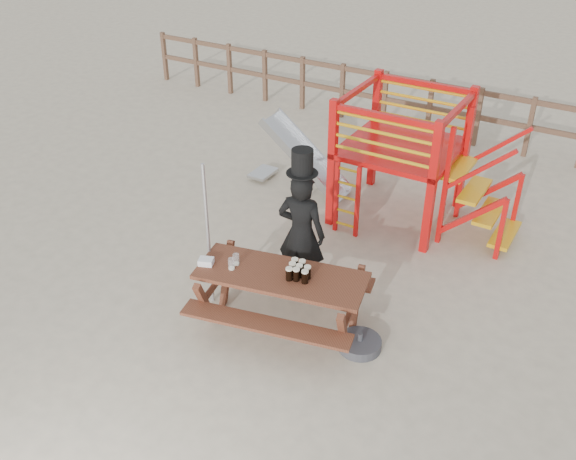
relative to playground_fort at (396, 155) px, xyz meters
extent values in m
plane|color=beige|center=(-0.12, -3.58, -1.07)|extent=(60.00, 60.00, 0.00)
cube|color=brown|center=(-0.12, 3.42, 0.03)|extent=(15.00, 0.06, 0.10)
cube|color=brown|center=(-0.12, 3.42, -0.47)|extent=(15.00, 0.06, 0.10)
cube|color=brown|center=(-7.62, 3.42, -0.47)|extent=(0.09, 0.09, 1.20)
cube|color=brown|center=(-6.62, 3.42, -0.47)|extent=(0.09, 0.09, 1.20)
cube|color=brown|center=(-5.62, 3.42, -0.47)|extent=(0.09, 0.09, 1.20)
cube|color=brown|center=(-4.62, 3.42, -0.47)|extent=(0.09, 0.09, 1.20)
cube|color=brown|center=(-3.62, 3.42, -0.47)|extent=(0.09, 0.09, 1.20)
cube|color=brown|center=(-2.62, 3.42, -0.47)|extent=(0.09, 0.09, 1.20)
cube|color=brown|center=(-1.62, 3.42, -0.47)|extent=(0.09, 0.09, 1.20)
cube|color=brown|center=(-0.62, 3.42, -0.47)|extent=(0.09, 0.09, 1.20)
cube|color=brown|center=(0.38, 3.42, -0.47)|extent=(0.09, 0.09, 1.20)
cube|color=brown|center=(1.38, 3.42, -0.47)|extent=(0.09, 0.09, 1.20)
cube|color=red|center=(-0.72, -0.78, -0.02)|extent=(0.12, 0.12, 2.10)
cube|color=red|center=(0.88, -0.78, -0.02)|extent=(0.12, 0.12, 2.10)
cube|color=red|center=(-0.72, 0.82, -0.02)|extent=(0.12, 0.12, 2.10)
cube|color=red|center=(0.88, 0.82, -0.02)|extent=(0.12, 0.12, 2.10)
cube|color=red|center=(0.08, 0.02, 0.13)|extent=(1.72, 1.72, 0.08)
cube|color=red|center=(0.08, -0.78, 0.93)|extent=(1.60, 0.08, 0.08)
cube|color=red|center=(0.08, 0.82, 0.93)|extent=(1.60, 0.08, 0.08)
cube|color=red|center=(-0.72, 0.02, 0.93)|extent=(0.08, 1.60, 0.08)
cube|color=red|center=(0.88, 0.02, 0.93)|extent=(0.08, 1.60, 0.08)
cylinder|color=gold|center=(0.08, -0.78, 0.31)|extent=(1.50, 0.05, 0.05)
cylinder|color=gold|center=(0.08, 0.82, 0.31)|extent=(1.50, 0.05, 0.05)
cylinder|color=gold|center=(0.08, -0.78, 0.49)|extent=(1.50, 0.05, 0.05)
cylinder|color=gold|center=(0.08, 0.82, 0.49)|extent=(1.50, 0.05, 0.05)
cylinder|color=gold|center=(0.08, -0.78, 0.67)|extent=(1.50, 0.05, 0.05)
cylinder|color=gold|center=(0.08, 0.82, 0.67)|extent=(1.50, 0.05, 0.05)
cylinder|color=gold|center=(0.08, -0.78, 0.85)|extent=(1.50, 0.05, 0.05)
cylinder|color=gold|center=(0.08, 0.82, 0.85)|extent=(1.50, 0.05, 0.05)
cube|color=red|center=(-0.55, -0.93, -0.47)|extent=(0.06, 0.06, 1.20)
cube|color=red|center=(-0.19, -0.93, -0.47)|extent=(0.06, 0.06, 1.20)
cylinder|color=gold|center=(-0.37, -0.93, -0.92)|extent=(0.36, 0.04, 0.04)
cylinder|color=gold|center=(-0.37, -0.93, -0.68)|extent=(0.36, 0.04, 0.04)
cylinder|color=gold|center=(-0.37, -0.93, -0.44)|extent=(0.36, 0.04, 0.04)
cylinder|color=gold|center=(-0.37, -0.93, -0.20)|extent=(0.36, 0.04, 0.04)
cylinder|color=gold|center=(-0.37, -0.93, 0.04)|extent=(0.36, 0.04, 0.04)
cube|color=gold|center=(1.03, 0.02, 0.01)|extent=(0.30, 0.90, 0.06)
cube|color=gold|center=(1.31, 0.02, -0.29)|extent=(0.30, 0.90, 0.06)
cube|color=gold|center=(1.59, 0.02, -0.59)|extent=(0.30, 0.90, 0.06)
cube|color=gold|center=(1.87, 0.02, -0.89)|extent=(0.30, 0.90, 0.06)
cube|color=red|center=(1.43, -0.43, -0.47)|extent=(0.95, 0.08, 0.86)
cube|color=red|center=(1.43, 0.47, -0.47)|extent=(0.95, 0.08, 0.86)
cube|color=#B2B4B9|center=(-1.62, 0.02, -0.45)|extent=(1.53, 0.55, 1.21)
cube|color=#B2B4B9|center=(-1.62, -0.25, -0.41)|extent=(1.58, 0.04, 1.28)
cube|color=#B2B4B9|center=(-1.62, 0.29, -0.41)|extent=(1.58, 0.04, 1.28)
cube|color=#B2B4B9|center=(-2.52, 0.02, -0.97)|extent=(0.35, 0.55, 0.05)
cube|color=brown|center=(-0.08, -3.37, -0.29)|extent=(2.21, 1.20, 0.05)
cube|color=brown|center=(0.04, -3.93, -0.60)|extent=(2.11, 0.72, 0.04)
cube|color=brown|center=(-0.20, -2.81, -0.60)|extent=(2.11, 0.72, 0.04)
cube|color=brown|center=(-0.95, -3.55, -0.70)|extent=(0.34, 1.25, 0.75)
cube|color=brown|center=(0.79, -3.18, -0.70)|extent=(0.34, 1.25, 0.75)
imported|color=black|center=(-0.25, -2.57, -0.17)|extent=(0.71, 0.52, 1.80)
cube|color=#0E9A37|center=(-0.27, -2.43, 0.04)|extent=(0.07, 0.03, 0.42)
cylinder|color=black|center=(-0.25, -2.57, 0.73)|extent=(0.41, 0.41, 0.01)
cylinder|color=black|center=(-0.25, -2.57, 0.89)|extent=(0.28, 0.28, 0.31)
cube|color=white|center=(-0.27, -2.43, 1.00)|extent=(0.14, 0.02, 0.04)
cylinder|color=#B2B2B7|center=(-1.15, -3.40, -0.05)|extent=(0.05, 0.05, 2.05)
cylinder|color=#39393E|center=(0.97, -3.24, -1.01)|extent=(0.54, 0.54, 0.12)
cylinder|color=#39393E|center=(0.97, -3.24, -0.90)|extent=(0.06, 0.06, 0.10)
cube|color=white|center=(-1.00, -3.67, -0.22)|extent=(0.22, 0.19, 0.08)
cylinder|color=black|center=(0.06, -3.42, -0.19)|extent=(0.08, 0.08, 0.15)
cylinder|color=#F4E9C8|center=(0.06, -3.42, -0.10)|extent=(0.09, 0.09, 0.02)
cylinder|color=black|center=(0.14, -3.39, -0.19)|extent=(0.08, 0.08, 0.15)
cylinder|color=#F4E9C8|center=(0.14, -3.39, -0.10)|extent=(0.09, 0.09, 0.02)
cylinder|color=black|center=(0.25, -3.37, -0.19)|extent=(0.08, 0.08, 0.15)
cylinder|color=#F4E9C8|center=(0.25, -3.37, -0.10)|extent=(0.09, 0.09, 0.02)
cylinder|color=black|center=(0.04, -3.31, -0.19)|extent=(0.08, 0.08, 0.15)
cylinder|color=#F4E9C8|center=(0.04, -3.31, -0.10)|extent=(0.09, 0.09, 0.02)
cylinder|color=black|center=(0.13, -3.30, -0.19)|extent=(0.08, 0.08, 0.15)
cylinder|color=#F4E9C8|center=(0.13, -3.30, -0.10)|extent=(0.09, 0.09, 0.02)
cylinder|color=black|center=(0.23, -3.28, -0.19)|extent=(0.08, 0.08, 0.15)
cylinder|color=#F4E9C8|center=(0.23, -3.28, -0.10)|extent=(0.09, 0.09, 0.02)
cylinder|color=black|center=(0.02, -3.22, -0.19)|extent=(0.08, 0.08, 0.15)
cylinder|color=#F4E9C8|center=(0.02, -3.22, -0.10)|extent=(0.09, 0.09, 0.02)
cylinder|color=black|center=(0.12, -3.20, -0.19)|extent=(0.08, 0.08, 0.15)
cylinder|color=#F4E9C8|center=(0.12, -3.20, -0.10)|extent=(0.09, 0.09, 0.02)
cylinder|color=silver|center=(-0.66, -3.59, -0.19)|extent=(0.08, 0.08, 0.15)
cylinder|color=#F4E9C8|center=(-0.66, -3.59, -0.25)|extent=(0.08, 0.08, 0.02)
cylinder|color=silver|center=(-0.67, -3.48, -0.19)|extent=(0.08, 0.08, 0.15)
cylinder|color=#F4E9C8|center=(-0.67, -3.48, -0.25)|extent=(0.08, 0.08, 0.02)
camera|label=1|loc=(3.24, -8.81, 4.33)|focal=40.00mm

